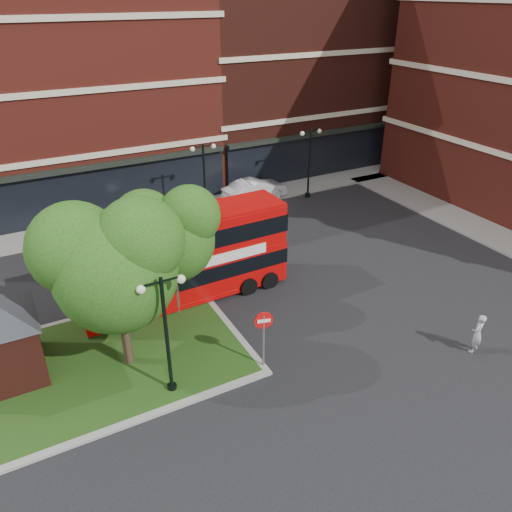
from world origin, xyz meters
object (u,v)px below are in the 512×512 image
bus (184,253)px  car_silver (115,225)px  woman (477,334)px  car_white (255,190)px

bus → car_silver: bearing=97.7°
woman → car_silver: 20.84m
car_silver → car_white: car_silver is taller
bus → woman: bearing=-47.4°
woman → car_silver: (-10.51, 18.00, -0.12)m
car_silver → bus: bearing=-165.2°
bus → car_silver: 8.78m
car_silver → car_white: size_ratio=0.97×
woman → car_white: 19.31m
bus → woman: (9.15, -9.50, -1.63)m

